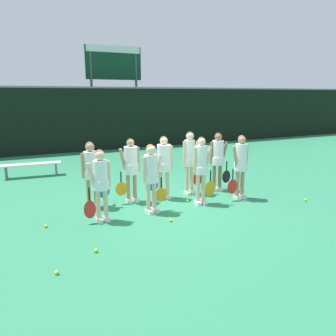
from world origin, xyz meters
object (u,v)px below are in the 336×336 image
object	(u,v)px
player_6	(164,162)
tennis_ball_3	(305,200)
player_2	(201,166)
player_4	(91,169)
player_8	(218,157)
tennis_ball_7	(57,272)
tennis_ball_4	(101,192)
player_5	(131,165)
scoreboard	(114,70)
player_0	(100,180)
player_7	(190,157)
tennis_ball_0	(96,251)
tennis_ball_8	(164,188)
tennis_ball_2	(114,204)
bench_courtside	(31,165)
tennis_ball_1	(187,201)
tennis_ball_6	(46,226)
tennis_ball_5	(171,220)
player_1	(151,173)
player_3	(241,162)

from	to	relation	value
player_6	tennis_ball_3	world-z (taller)	player_6
player_2	player_4	xyz separation A→B (m)	(-2.55, 0.91, -0.03)
player_8	tennis_ball_7	bearing A→B (deg)	-139.56
tennis_ball_4	player_5	bearing A→B (deg)	-62.75
scoreboard	player_4	world-z (taller)	scoreboard
player_4	player_0	bearing A→B (deg)	-95.15
player_7	player_8	size ratio (longest dim) A/B	1.05
tennis_ball_7	player_6	bearing A→B (deg)	41.97
player_5	player_6	world-z (taller)	player_6
tennis_ball_0	tennis_ball_8	size ratio (longest dim) A/B	1.05
tennis_ball_2	tennis_ball_8	size ratio (longest dim) A/B	0.96
bench_courtside	tennis_ball_1	size ratio (longest dim) A/B	28.18
tennis_ball_1	tennis_ball_6	world-z (taller)	tennis_ball_1
tennis_ball_0	tennis_ball_5	xyz separation A→B (m)	(1.82, 0.73, -0.00)
tennis_ball_6	tennis_ball_7	distance (m)	2.02
player_4	tennis_ball_8	size ratio (longest dim) A/B	24.36
player_8	tennis_ball_8	distance (m)	1.81
player_1	bench_courtside	bearing A→B (deg)	104.69
tennis_ball_6	player_6	bearing A→B (deg)	13.75
tennis_ball_4	tennis_ball_5	xyz separation A→B (m)	(0.88, -2.71, 0.00)
player_4	player_5	world-z (taller)	player_5
player_5	tennis_ball_6	bearing A→B (deg)	-163.69
player_5	tennis_ball_2	bearing A→B (deg)	-175.52
player_4	tennis_ball_4	world-z (taller)	player_4
player_7	tennis_ball_2	distance (m)	2.41
tennis_ball_3	tennis_ball_7	xyz separation A→B (m)	(-6.35, -0.97, 0.00)
bench_courtside	player_4	bearing A→B (deg)	-69.43
player_0	player_7	world-z (taller)	player_7
player_6	tennis_ball_0	size ratio (longest dim) A/B	23.80
tennis_ball_1	player_3	bearing A→B (deg)	-13.51
scoreboard	player_0	xyz separation A→B (m)	(-3.61, -11.20, -3.06)
player_2	tennis_ball_8	distance (m)	1.86
player_0	tennis_ball_6	xyz separation A→B (m)	(-1.17, 0.14, -0.91)
tennis_ball_3	player_8	bearing A→B (deg)	129.56
bench_courtside	player_0	world-z (taller)	player_0
player_2	player_4	distance (m)	2.70
player_8	tennis_ball_2	distance (m)	3.24
tennis_ball_2	tennis_ball_4	size ratio (longest dim) A/B	1.00
scoreboard	player_0	bearing A→B (deg)	-107.87
player_8	tennis_ball_6	size ratio (longest dim) A/B	25.75
player_1	tennis_ball_1	xyz separation A→B (m)	(1.13, 0.31, -0.93)
tennis_ball_3	tennis_ball_5	world-z (taller)	tennis_ball_3
tennis_ball_1	player_7	bearing A→B (deg)	57.25
player_2	tennis_ball_4	bearing A→B (deg)	143.11
player_5	player_0	bearing A→B (deg)	-140.70
player_5	tennis_ball_0	bearing A→B (deg)	-126.47
player_4	tennis_ball_7	size ratio (longest dim) A/B	22.96
tennis_ball_3	scoreboard	bearing A→B (deg)	97.29
player_4	tennis_ball_5	distance (m)	2.33
player_7	tennis_ball_2	world-z (taller)	player_7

